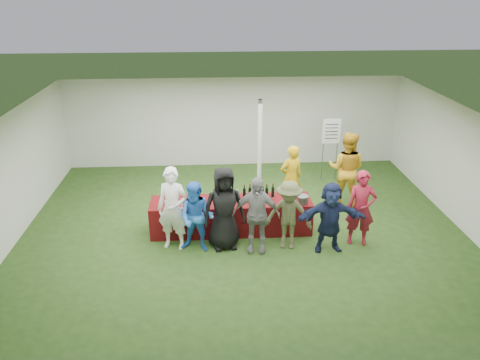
{
  "coord_description": "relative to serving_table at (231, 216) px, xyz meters",
  "views": [
    {
      "loc": [
        -0.68,
        -9.68,
        5.24
      ],
      "look_at": [
        -0.08,
        -0.26,
        1.25
      ],
      "focal_mm": 35.0,
      "sensor_mm": 36.0,
      "label": 1
    }
  ],
  "objects": [
    {
      "name": "wine_bottles",
      "position": [
        0.63,
        0.16,
        0.5
      ],
      "size": [
        0.72,
        0.11,
        0.32
      ],
      "color": "black",
      "rests_on": "serving_table"
    },
    {
      "name": "customer_0",
      "position": [
        -1.24,
        -0.63,
        0.53
      ],
      "size": [
        0.75,
        0.59,
        1.81
      ],
      "primitive_type": "imported",
      "rotation": [
        0.0,
        0.0,
        -0.26
      ],
      "color": "white",
      "rests_on": "ground"
    },
    {
      "name": "customer_5",
      "position": [
        2.01,
        -0.96,
        0.39
      ],
      "size": [
        1.43,
        0.48,
        1.54
      ],
      "primitive_type": "imported",
      "rotation": [
        0.0,
        0.0,
        0.02
      ],
      "color": "#172142",
      "rests_on": "ground"
    },
    {
      "name": "customer_2",
      "position": [
        -0.18,
        -0.68,
        0.53
      ],
      "size": [
        0.97,
        0.72,
        1.81
      ],
      "primitive_type": "imported",
      "rotation": [
        0.0,
        0.0,
        0.17
      ],
      "color": "black",
      "rests_on": "ground"
    },
    {
      "name": "staff_back",
      "position": [
        2.94,
        1.26,
        0.58
      ],
      "size": [
        1.14,
        1.04,
        1.9
      ],
      "primitive_type": "imported",
      "rotation": [
        0.0,
        0.0,
        2.71
      ],
      "color": "gold",
      "rests_on": "ground"
    },
    {
      "name": "customer_3",
      "position": [
        0.48,
        -0.89,
        0.46
      ],
      "size": [
        1.03,
        0.56,
        1.68
      ],
      "primitive_type": "imported",
      "rotation": [
        0.0,
        0.0,
        -0.16
      ],
      "color": "gray",
      "rests_on": "ground"
    },
    {
      "name": "dump_bucket",
      "position": [
        1.56,
        -0.22,
        0.46
      ],
      "size": [
        0.27,
        0.27,
        0.18
      ],
      "primitive_type": "cylinder",
      "color": "slate",
      "rests_on": "serving_table"
    },
    {
      "name": "water_bottle",
      "position": [
        0.15,
        0.08,
        0.48
      ],
      "size": [
        0.07,
        0.07,
        0.23
      ],
      "color": "silver",
      "rests_on": "serving_table"
    },
    {
      "name": "bar_towel",
      "position": [
        1.61,
        0.05,
        0.39
      ],
      "size": [
        0.25,
        0.18,
        0.03
      ],
      "primitive_type": "cube",
      "color": "white",
      "rests_on": "serving_table"
    },
    {
      "name": "tent",
      "position": [
        0.78,
        1.46,
        0.98
      ],
      "size": [
        10.0,
        10.0,
        10.0
      ],
      "color": "white",
      "rests_on": "ground"
    },
    {
      "name": "wine_glasses",
      "position": [
        -0.54,
        -0.25,
        0.49
      ],
      "size": [
        2.73,
        0.17,
        0.16
      ],
      "color": "silver",
      "rests_on": "serving_table"
    },
    {
      "name": "wine_list_sign",
      "position": [
        2.92,
        2.83,
        0.94
      ],
      "size": [
        0.5,
        0.03,
        1.8
      ],
      "color": "slate",
      "rests_on": "ground"
    },
    {
      "name": "customer_1",
      "position": [
        -0.75,
        -0.79,
        0.39
      ],
      "size": [
        0.87,
        0.75,
        1.54
      ],
      "primitive_type": "imported",
      "rotation": [
        0.0,
        0.0,
        -0.25
      ],
      "color": "blue",
      "rests_on": "ground"
    },
    {
      "name": "staff_pourer",
      "position": [
        1.53,
        1.08,
        0.45
      ],
      "size": [
        0.7,
        0.58,
        1.65
      ],
      "primitive_type": "imported",
      "rotation": [
        0.0,
        0.0,
        3.49
      ],
      "color": "gold",
      "rests_on": "ground"
    },
    {
      "name": "customer_4",
      "position": [
        1.17,
        -0.8,
        0.39
      ],
      "size": [
        1.08,
        0.76,
        1.53
      ],
      "primitive_type": "imported",
      "rotation": [
        0.0,
        0.0,
        -0.21
      ],
      "color": "#4F5331",
      "rests_on": "ground"
    },
    {
      "name": "customer_6",
      "position": [
        2.72,
        -0.73,
        0.46
      ],
      "size": [
        0.68,
        0.51,
        1.67
      ],
      "primitive_type": "imported",
      "rotation": [
        0.0,
        0.0,
        -0.2
      ],
      "color": "maroon",
      "rests_on": "ground"
    },
    {
      "name": "serving_table",
      "position": [
        0.0,
        0.0,
        0.0
      ],
      "size": [
        3.6,
        0.8,
        0.75
      ],
      "primitive_type": "cube",
      "color": "maroon",
      "rests_on": "ground"
    },
    {
      "name": "ground",
      "position": [
        0.28,
        0.26,
        -0.38
      ],
      "size": [
        60.0,
        60.0,
        0.0
      ],
      "primitive_type": "plane",
      "color": "#284719",
      "rests_on": "ground"
    }
  ]
}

